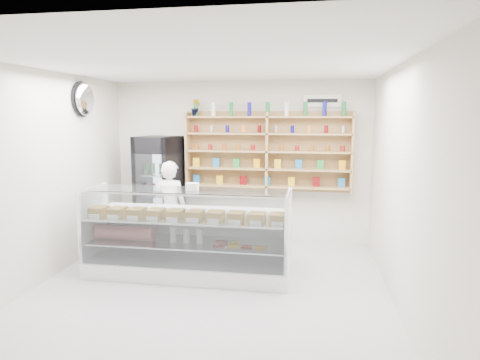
# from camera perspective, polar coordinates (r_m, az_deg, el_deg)

# --- Properties ---
(room) EXTENTS (5.00, 5.00, 5.00)m
(room) POSITION_cam_1_polar(r_m,az_deg,el_deg) (5.13, -4.64, -0.46)
(room) COLOR #A4A4A9
(room) RESTS_ON ground
(display_counter) EXTENTS (2.80, 0.84, 1.22)m
(display_counter) POSITION_cam_1_polar(r_m,az_deg,el_deg) (6.04, -6.95, -9.44)
(display_counter) COLOR white
(display_counter) RESTS_ON floor
(shop_worker) EXTENTS (0.60, 0.44, 1.51)m
(shop_worker) POSITION_cam_1_polar(r_m,az_deg,el_deg) (6.88, -9.24, -3.70)
(shop_worker) COLOR silver
(shop_worker) RESTS_ON floor
(drinks_cooler) EXTENTS (0.78, 0.77, 1.85)m
(drinks_cooler) POSITION_cam_1_polar(r_m,az_deg,el_deg) (7.55, -10.72, -1.27)
(drinks_cooler) COLOR black
(drinks_cooler) RESTS_ON floor
(wall_shelving) EXTENTS (2.84, 0.28, 1.33)m
(wall_shelving) POSITION_cam_1_polar(r_m,az_deg,el_deg) (7.31, 3.67, 3.79)
(wall_shelving) COLOR #AE8152
(wall_shelving) RESTS_ON back_wall
(potted_plant) EXTENTS (0.18, 0.15, 0.29)m
(potted_plant) POSITION_cam_1_polar(r_m,az_deg,el_deg) (7.52, -5.93, 9.60)
(potted_plant) COLOR #1E6626
(potted_plant) RESTS_ON wall_shelving
(security_mirror) EXTENTS (0.15, 0.50, 0.50)m
(security_mirror) POSITION_cam_1_polar(r_m,az_deg,el_deg) (7.00, -19.98, 10.10)
(security_mirror) COLOR silver
(security_mirror) RESTS_ON left_wall
(wall_sign) EXTENTS (0.62, 0.03, 0.20)m
(wall_sign) POSITION_cam_1_polar(r_m,az_deg,el_deg) (7.38, 10.92, 10.35)
(wall_sign) COLOR white
(wall_sign) RESTS_ON back_wall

